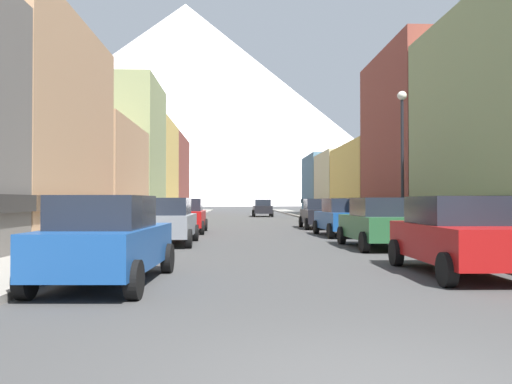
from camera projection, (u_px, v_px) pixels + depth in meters
name	position (u px, v px, depth m)	size (l,w,h in m)	color
sidewalk_left	(169.00, 222.00, 39.25)	(2.50, 100.00, 0.15)	gray
sidewalk_right	(333.00, 221.00, 39.75)	(2.50, 100.00, 0.15)	gray
storefront_left_1	(0.00, 134.00, 21.31)	(7.08, 10.63, 9.09)	tan
storefront_left_2	(80.00, 177.00, 32.30)	(7.11, 10.53, 6.49)	tan
storefront_left_3	(115.00, 154.00, 42.49)	(7.36, 8.95, 11.32)	#8C9966
storefront_left_4	(123.00, 171.00, 52.22)	(10.21, 10.37, 9.58)	#D8B259
storefront_left_5	(155.00, 177.00, 64.32)	(7.54, 13.46, 9.57)	brown
storefront_right_2	(456.00, 143.00, 31.55)	(9.64, 10.04, 10.67)	brown
storefront_right_3	(397.00, 184.00, 42.54)	(9.28, 11.70, 6.22)	#D8B259
storefront_right_4	(368.00, 186.00, 53.36)	(9.95, 9.50, 6.55)	beige
storefront_right_5	(335.00, 186.00, 63.49)	(7.22, 10.35, 7.14)	slate
car_left_0	(107.00, 240.00, 10.40)	(2.22, 4.47, 1.78)	#19478C
car_left_1	(168.00, 221.00, 19.85)	(2.07, 4.40, 1.78)	slate
car_left_2	(186.00, 215.00, 27.14)	(2.09, 4.41, 1.78)	#9E1111
car_right_0	(457.00, 235.00, 11.83)	(2.10, 4.42, 1.78)	#9E1111
car_right_1	(378.00, 223.00, 18.38)	(2.13, 4.43, 1.78)	#265933
car_right_2	(342.00, 217.00, 24.50)	(2.20, 4.46, 1.78)	#19478C
car_right_3	(319.00, 213.00, 31.36)	(2.15, 4.44, 1.78)	black
car_driving_0	(262.00, 208.00, 54.35)	(2.06, 4.40, 1.78)	black
potted_plant_0	(111.00, 222.00, 24.07)	(0.71, 0.71, 0.94)	#4C4C51
pedestrian_0	(402.00, 219.00, 23.35)	(0.36, 0.36, 1.56)	#333338
streetlamp_right	(402.00, 142.00, 20.54)	(0.36, 0.36, 5.86)	black
mountain_backdrop	(185.00, 104.00, 264.05)	(240.57, 240.57, 101.75)	silver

